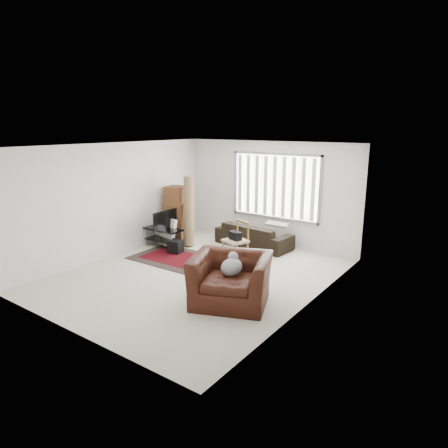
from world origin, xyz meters
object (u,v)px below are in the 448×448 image
object	(u,v)px
sofa	(254,232)
side_chair	(236,239)
armchair	(231,276)
moving_boxes	(177,216)
tv_stand	(163,234)

from	to	relation	value
sofa	side_chair	size ratio (longest dim) A/B	2.23
side_chair	armchair	world-z (taller)	armchair
sofa	armchair	size ratio (longest dim) A/B	1.20
sofa	armchair	bearing A→B (deg)	119.91
sofa	side_chair	xyz separation A→B (m)	(0.21, -1.15, 0.11)
sofa	armchair	xyz separation A→B (m)	(1.46, -3.17, 0.11)
moving_boxes	sofa	distance (m)	2.14
tv_stand	armchair	size ratio (longest dim) A/B	0.61
tv_stand	armchair	xyz separation A→B (m)	(3.30, -1.71, 0.13)
moving_boxes	side_chair	size ratio (longest dim) A/B	1.64
sofa	side_chair	world-z (taller)	side_chair
tv_stand	moving_boxes	size ratio (longest dim) A/B	0.68
sofa	armchair	distance (m)	3.49
sofa	side_chair	bearing A→B (deg)	105.56
moving_boxes	armchair	bearing A→B (deg)	-34.82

